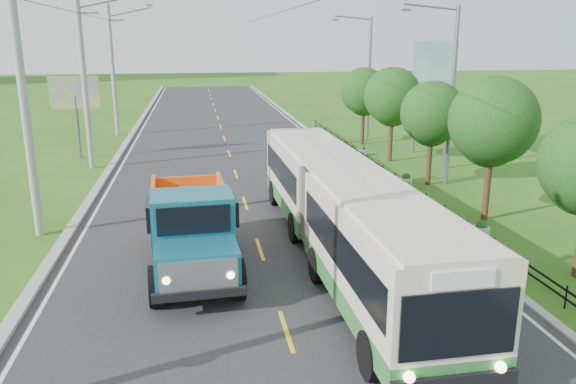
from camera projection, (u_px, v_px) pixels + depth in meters
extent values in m
plane|color=#2D5B15|center=(286.00, 332.00, 14.65)|extent=(240.00, 240.00, 0.00)
cube|color=#28282B|center=(233.00, 166.00, 33.69)|extent=(14.00, 120.00, 0.02)
cube|color=#9E9E99|center=(109.00, 170.00, 32.54)|extent=(0.40, 120.00, 0.15)
cube|color=#9E9E99|center=(349.00, 162.00, 34.80)|extent=(0.30, 120.00, 0.10)
cube|color=silver|center=(119.00, 170.00, 32.64)|extent=(0.12, 120.00, 0.00)
cube|color=silver|center=(341.00, 162.00, 34.73)|extent=(0.12, 120.00, 0.00)
cube|color=yellow|center=(286.00, 331.00, 14.64)|extent=(0.12, 2.20, 0.00)
cube|color=black|center=(395.00, 180.00, 29.15)|extent=(0.04, 40.00, 0.60)
cylinder|color=gray|center=(24.00, 106.00, 20.61)|extent=(0.32, 0.32, 10.00)
cylinder|color=gray|center=(84.00, 83.00, 32.03)|extent=(0.32, 0.32, 10.00)
cube|color=slate|center=(87.00, 13.00, 31.11)|extent=(1.20, 0.10, 0.10)
cylinder|color=gray|center=(113.00, 71.00, 43.46)|extent=(0.32, 0.32, 10.00)
cube|color=slate|center=(116.00, 20.00, 42.54)|extent=(1.20, 0.10, 0.10)
cube|color=slate|center=(150.00, 5.00, 42.66)|extent=(0.50, 0.18, 0.12)
cylinder|color=#382314|center=(488.00, 181.00, 23.36)|extent=(0.28, 0.28, 3.36)
sphere|color=#164614|center=(493.00, 121.00, 22.70)|extent=(3.60, 3.60, 3.60)
sphere|color=#164614|center=(490.00, 136.00, 23.40)|extent=(2.64, 2.64, 2.64)
cylinder|color=#382314|center=(429.00, 156.00, 29.12)|extent=(0.28, 0.28, 3.02)
sphere|color=#164614|center=(432.00, 113.00, 28.52)|extent=(3.24, 3.24, 3.24)
sphere|color=#164614|center=(431.00, 124.00, 29.20)|extent=(2.38, 2.38, 2.38)
cylinder|color=#382314|center=(391.00, 135.00, 34.80)|extent=(0.28, 0.28, 3.25)
sphere|color=#164614|center=(393.00, 96.00, 34.16)|extent=(3.48, 3.48, 3.48)
sphere|color=#164614|center=(392.00, 106.00, 34.85)|extent=(2.55, 2.55, 2.55)
cylinder|color=#382314|center=(363.00, 123.00, 40.54)|extent=(0.28, 0.28, 3.08)
sphere|color=#164614|center=(364.00, 91.00, 39.93)|extent=(3.30, 3.30, 3.30)
sphere|color=#164614|center=(364.00, 99.00, 40.61)|extent=(2.42, 2.42, 2.42)
cylinder|color=slate|center=(452.00, 98.00, 28.49)|extent=(0.20, 0.20, 9.00)
cylinder|color=slate|center=(432.00, 7.00, 27.12)|extent=(2.80, 0.10, 0.34)
cube|color=slate|center=(406.00, 10.00, 26.95)|extent=(0.45, 0.16, 0.12)
cylinder|color=slate|center=(369.00, 79.00, 41.82)|extent=(0.20, 0.20, 9.00)
cylinder|color=slate|center=(353.00, 18.00, 40.45)|extent=(2.80, 0.10, 0.34)
cube|color=slate|center=(335.00, 20.00, 40.28)|extent=(0.45, 0.16, 0.12)
cylinder|color=silver|center=(481.00, 232.00, 21.66)|extent=(0.64, 0.64, 0.40)
sphere|color=#164614|center=(482.00, 226.00, 21.59)|extent=(0.44, 0.44, 0.44)
cylinder|color=silver|center=(406.00, 182.00, 29.27)|extent=(0.64, 0.64, 0.40)
sphere|color=#164614|center=(406.00, 177.00, 29.21)|extent=(0.44, 0.44, 0.44)
cylinder|color=silver|center=(362.00, 152.00, 36.89)|extent=(0.64, 0.64, 0.40)
sphere|color=#164614|center=(362.00, 149.00, 36.83)|extent=(0.44, 0.44, 0.44)
cylinder|color=slate|center=(78.00, 127.00, 35.49)|extent=(0.20, 0.20, 4.00)
cube|color=yellow|center=(74.00, 92.00, 34.91)|extent=(3.00, 0.15, 2.00)
cylinder|color=slate|center=(447.00, 126.00, 32.58)|extent=(0.24, 0.24, 5.00)
cylinder|color=slate|center=(415.00, 115.00, 37.34)|extent=(0.24, 0.24, 5.00)
cube|color=#144C47|center=(433.00, 66.00, 34.10)|extent=(0.20, 6.00, 3.00)
cube|color=#307835|center=(385.00, 290.00, 15.06)|extent=(2.83, 8.14, 0.59)
cube|color=beige|center=(387.00, 244.00, 14.71)|extent=(2.83, 8.14, 2.09)
cube|color=black|center=(387.00, 243.00, 14.70)|extent=(2.86, 7.50, 1.03)
cube|color=#307835|center=(312.00, 200.00, 23.52)|extent=(2.82, 7.60, 0.59)
cube|color=beige|center=(313.00, 169.00, 23.17)|extent=(2.82, 7.60, 2.09)
cube|color=black|center=(313.00, 169.00, 23.17)|extent=(2.85, 6.96, 1.03)
cube|color=#4C4C4C|center=(340.00, 205.00, 19.15)|extent=(2.56, 1.12, 2.57)
cube|color=black|center=(459.00, 325.00, 10.89)|extent=(2.43, 0.10, 1.40)
cylinder|color=black|center=(371.00, 355.00, 12.52)|extent=(0.36, 1.13, 1.12)
cylinder|color=black|center=(472.00, 345.00, 12.94)|extent=(0.36, 1.13, 1.12)
cylinder|color=black|center=(317.00, 265.00, 17.54)|extent=(0.36, 1.13, 1.12)
cylinder|color=black|center=(391.00, 260.00, 17.96)|extent=(0.36, 1.13, 1.12)
cylinder|color=black|center=(295.00, 227.00, 21.03)|extent=(0.36, 1.13, 1.12)
cylinder|color=black|center=(357.00, 224.00, 21.45)|extent=(0.36, 1.13, 1.12)
cylinder|color=black|center=(274.00, 193.00, 25.75)|extent=(0.36, 1.13, 1.12)
cylinder|color=black|center=(326.00, 191.00, 26.17)|extent=(0.36, 1.13, 1.12)
cube|color=#135C72|center=(197.00, 266.00, 15.78)|extent=(2.41, 1.67, 1.11)
cube|color=#135C72|center=(193.00, 228.00, 17.20)|extent=(2.53, 1.90, 2.22)
cube|color=black|center=(192.00, 211.00, 17.05)|extent=(2.76, 1.58, 0.78)
cube|color=black|center=(193.00, 250.00, 18.31)|extent=(1.45, 6.71, 0.28)
cube|color=orange|center=(189.00, 202.00, 19.80)|extent=(2.72, 3.46, 1.44)
cylinder|color=black|center=(156.00, 286.00, 15.91)|extent=(0.45, 1.24, 1.22)
cylinder|color=black|center=(238.00, 279.00, 16.39)|extent=(0.45, 1.24, 1.22)
cylinder|color=black|center=(157.00, 235.00, 20.09)|extent=(0.45, 1.24, 1.22)
cylinder|color=black|center=(222.00, 230.00, 20.57)|extent=(0.45, 1.24, 1.22)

